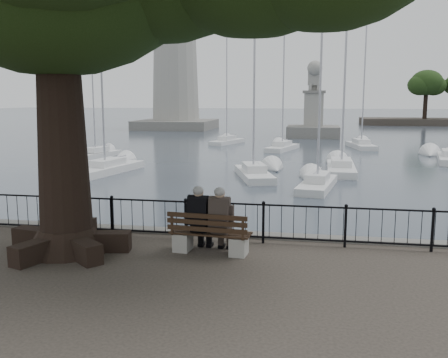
% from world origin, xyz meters
% --- Properties ---
extents(harbor, '(260.00, 260.00, 1.20)m').
position_xyz_m(harbor, '(0.00, 3.00, -0.50)').
color(harbor, '#635F58').
rests_on(harbor, ground).
extents(railing, '(22.06, 0.06, 1.00)m').
position_xyz_m(railing, '(0.00, 2.50, 0.56)').
color(railing, black).
rests_on(railing, ground).
extents(bench, '(1.95, 0.74, 1.01)m').
position_xyz_m(bench, '(-0.14, 1.44, 0.35)').
color(bench, gray).
rests_on(bench, ground).
extents(person_left, '(0.49, 0.82, 1.60)m').
position_xyz_m(person_left, '(-0.40, 1.57, 0.73)').
color(person_left, black).
rests_on(person_left, ground).
extents(person_right, '(0.49, 0.82, 1.60)m').
position_xyz_m(person_right, '(0.12, 1.52, 0.73)').
color(person_right, '#2A2320').
rests_on(person_right, ground).
extents(lighthouse, '(10.78, 10.78, 32.73)m').
position_xyz_m(lighthouse, '(-18.00, 62.00, 12.87)').
color(lighthouse, '#635F58').
rests_on(lighthouse, ground).
extents(lion_monument, '(5.98, 5.98, 8.83)m').
position_xyz_m(lion_monument, '(2.00, 49.93, 1.21)').
color(lion_monument, '#635F58').
rests_on(lion_monument, ground).
extents(sailboat_a, '(2.79, 6.27, 11.60)m').
position_xyz_m(sailboat_a, '(-10.39, 19.20, -0.68)').
color(sailboat_a, silver).
rests_on(sailboat_a, ground).
extents(sailboat_b, '(3.05, 5.73, 11.90)m').
position_xyz_m(sailboat_b, '(-1.20, 18.83, -0.66)').
color(sailboat_b, silver).
rests_on(sailboat_b, ground).
extents(sailboat_c, '(2.20, 5.27, 9.56)m').
position_xyz_m(sailboat_c, '(2.40, 15.96, -0.70)').
color(sailboat_c, silver).
rests_on(sailboat_c, ground).
extents(sailboat_e, '(2.44, 4.99, 10.52)m').
position_xyz_m(sailboat_e, '(-14.48, 26.69, -0.67)').
color(sailboat_e, silver).
rests_on(sailboat_e, ground).
extents(sailboat_f, '(2.84, 5.55, 11.31)m').
position_xyz_m(sailboat_f, '(-0.57, 34.47, -0.67)').
color(sailboat_f, silver).
rests_on(sailboat_f, ground).
extents(sailboat_g, '(2.58, 5.79, 11.35)m').
position_xyz_m(sailboat_g, '(6.44, 37.81, -0.67)').
color(sailboat_g, silver).
rests_on(sailboat_g, ground).
extents(sailboat_h, '(2.96, 5.37, 12.94)m').
position_xyz_m(sailboat_h, '(-6.46, 39.75, -0.62)').
color(sailboat_h, silver).
rests_on(sailboat_h, ground).
extents(sailboat_i, '(1.76, 5.97, 11.00)m').
position_xyz_m(sailboat_i, '(3.87, 21.94, -0.69)').
color(sailboat_i, silver).
rests_on(sailboat_i, ground).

